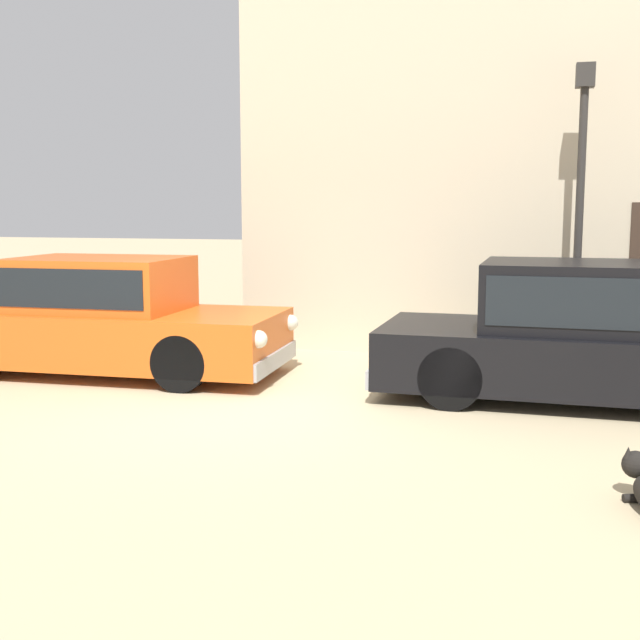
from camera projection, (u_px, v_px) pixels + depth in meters
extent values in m
plane|color=tan|center=(237.00, 406.00, 8.40)|extent=(80.00, 80.00, 0.00)
cube|color=#D15619|center=(104.00, 336.00, 9.99)|extent=(4.41, 1.77, 0.64)
cube|color=#D15619|center=(99.00, 284.00, 9.91)|extent=(2.04, 1.49, 0.64)
cube|color=black|center=(99.00, 283.00, 9.91)|extent=(1.88, 1.51, 0.45)
cube|color=#999BA0|center=(273.00, 360.00, 9.53)|extent=(0.15, 1.65, 0.20)
sphere|color=silver|center=(291.00, 323.00, 10.11)|extent=(0.20, 0.20, 0.20)
sphere|color=silver|center=(258.00, 339.00, 8.83)|extent=(0.20, 0.20, 0.20)
cylinder|color=black|center=(226.00, 342.00, 10.43)|extent=(0.65, 0.21, 0.65)
cylinder|color=black|center=(180.00, 363.00, 9.00)|extent=(0.65, 0.21, 0.65)
cylinder|color=black|center=(43.00, 334.00, 11.03)|extent=(0.65, 0.21, 0.65)
cube|color=black|center=(578.00, 358.00, 8.60)|extent=(4.19, 1.89, 0.61)
cube|color=black|center=(576.00, 296.00, 8.52)|extent=(1.95, 1.58, 0.71)
cube|color=black|center=(576.00, 295.00, 8.52)|extent=(1.79, 1.60, 0.50)
cube|color=#999BA0|center=(387.00, 365.00, 9.19)|extent=(0.17, 1.75, 0.20)
cube|color=red|center=(400.00, 326.00, 9.87)|extent=(0.04, 0.18, 0.18)
cube|color=red|center=(373.00, 346.00, 8.41)|extent=(0.04, 0.18, 0.18)
cylinder|color=black|center=(467.00, 351.00, 9.71)|extent=(0.66, 0.22, 0.66)
cylinder|color=black|center=(451.00, 378.00, 8.21)|extent=(0.66, 0.22, 0.66)
cylinder|color=black|center=(630.00, 498.00, 5.65)|extent=(0.11, 0.09, 0.06)
sphere|color=black|center=(636.00, 464.00, 5.72)|extent=(0.19, 0.19, 0.19)
cone|color=black|center=(630.00, 462.00, 5.83)|extent=(0.13, 0.13, 0.11)
cone|color=black|center=(628.00, 453.00, 5.71)|extent=(0.08, 0.08, 0.09)
cylinder|color=#2D2B28|center=(578.00, 233.00, 9.94)|extent=(0.10, 0.10, 3.46)
cube|color=#2D2B28|center=(585.00, 75.00, 9.68)|extent=(0.22, 0.22, 0.28)
sphere|color=silver|center=(585.00, 75.00, 9.68)|extent=(0.18, 0.18, 0.18)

